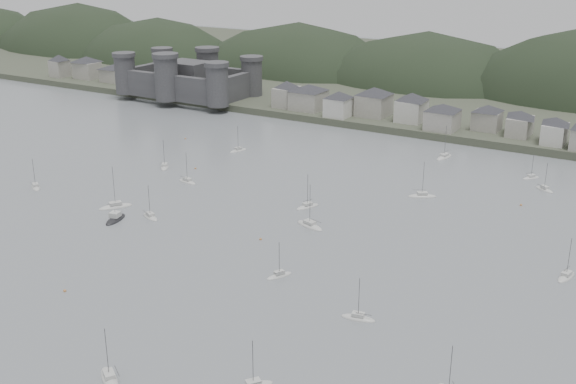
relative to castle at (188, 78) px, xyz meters
The scene contains 9 objects.
ground 216.45m from the castle, 56.28° to the right, with size 900.00×900.00×0.00m, color slate.
far_shore_land 166.61m from the castle, 43.83° to the left, with size 900.00×250.00×3.00m, color #383D2D.
forested_ridge 155.26m from the castle, 35.67° to the left, with size 851.55×103.94×102.57m.
castle is the anchor object (origin of this frame).
waterfront_town 170.64m from the castle, ahead, with size 451.48×28.46×12.92m.
sailboat_lead 110.36m from the castle, 55.71° to the right, with size 6.45×7.82×10.65m.
moored_fleet 171.91m from the castle, 45.97° to the right, with size 225.94×177.54×13.57m.
motor_launch_far 158.58m from the castle, 58.78° to the right, with size 5.42×9.63×4.15m.
mooring_buoys 168.29m from the castle, 47.41° to the right, with size 171.72×145.69×0.70m.
Camera 1 is at (96.70, -85.95, 72.96)m, focal length 43.57 mm.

